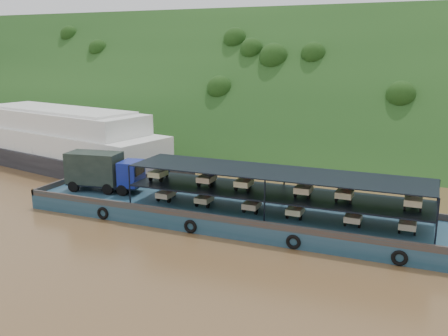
% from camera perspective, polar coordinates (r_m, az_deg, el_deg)
% --- Properties ---
extents(ground, '(160.00, 160.00, 0.00)m').
position_cam_1_polar(ground, '(42.28, 0.91, -5.34)').
color(ground, brown).
rests_on(ground, ground).
extents(hillside, '(140.00, 39.60, 39.60)m').
position_cam_1_polar(hillside, '(75.87, 11.23, 2.81)').
color(hillside, '#163613').
rests_on(hillside, ground).
extents(cargo_barge, '(35.00, 7.18, 4.66)m').
position_cam_1_polar(cargo_barge, '(40.48, -0.48, -4.47)').
color(cargo_barge, '#15384A').
rests_on(cargo_barge, ground).
extents(passenger_ferry, '(35.13, 15.54, 6.91)m').
position_cam_1_polar(passenger_ferry, '(62.39, -18.23, 2.94)').
color(passenger_ferry, black).
rests_on(passenger_ferry, ground).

